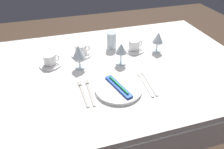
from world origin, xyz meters
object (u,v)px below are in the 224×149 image
object	(u,v)px
spoon_soup	(143,81)
wine_glass_left	(121,50)
fork_outer	(90,91)
coffee_cup_right	(81,49)
coffee_cup_left	(50,59)
spoon_dessert	(147,80)
coffee_cup_far	(134,45)
dinner_plate	(118,89)
toothbrush_package	(118,86)
wine_glass_right	(158,38)
wine_glass_centre	(79,52)
fork_inner	(83,92)
drink_tumbler	(111,41)

from	to	relation	value
spoon_soup	wine_glass_left	size ratio (longest dim) A/B	1.63
fork_outer	coffee_cup_right	bearing A→B (deg)	86.32
spoon_soup	coffee_cup_left	size ratio (longest dim) A/B	2.38
coffee_cup_left	coffee_cup_right	bearing A→B (deg)	18.36
spoon_dessert	coffee_cup_left	bearing A→B (deg)	148.45
spoon_dessert	coffee_cup_far	size ratio (longest dim) A/B	2.36
dinner_plate	toothbrush_package	distance (m)	0.02
spoon_soup	coffee_cup_far	bearing A→B (deg)	76.94
coffee_cup_left	coffee_cup_right	xyz separation A→B (m)	(0.20, 0.07, 0.00)
coffee_cup_far	wine_glass_right	world-z (taller)	wine_glass_right
coffee_cup_far	wine_glass_left	world-z (taller)	wine_glass_left
fork_outer	coffee_cup_far	bearing A→B (deg)	42.08
spoon_soup	wine_glass_right	size ratio (longest dim) A/B	1.61
dinner_plate	wine_glass_right	xyz separation A→B (m)	(0.38, 0.33, 0.09)
fork_outer	coffee_cup_far	size ratio (longest dim) A/B	2.24
wine_glass_right	coffee_cup_far	bearing A→B (deg)	157.70
dinner_plate	wine_glass_centre	xyz separation A→B (m)	(-0.16, 0.27, 0.10)
fork_outer	coffee_cup_right	world-z (taller)	coffee_cup_right
dinner_plate	wine_glass_left	distance (m)	0.28
spoon_dessert	coffee_cup_far	xyz separation A→B (m)	(0.06, 0.34, 0.04)
toothbrush_package	coffee_cup_far	world-z (taller)	coffee_cup_far
toothbrush_package	spoon_dessert	world-z (taller)	toothbrush_package
fork_inner	spoon_soup	distance (m)	0.34
coffee_cup_right	wine_glass_right	xyz separation A→B (m)	(0.50, -0.10, 0.06)
coffee_cup_right	fork_inner	bearing A→B (deg)	-99.01
wine_glass_centre	wine_glass_left	size ratio (longest dim) A/B	1.08
wine_glass_right	drink_tumbler	world-z (taller)	wine_glass_right
spoon_soup	coffee_cup_left	distance (m)	0.58
toothbrush_package	fork_inner	bearing A→B (deg)	169.92
coffee_cup_right	coffee_cup_far	xyz separation A→B (m)	(0.36, -0.04, -0.00)
wine_glass_right	coffee_cup_right	bearing A→B (deg)	169.31
coffee_cup_far	drink_tumbler	distance (m)	0.16
spoon_soup	coffee_cup_far	size ratio (longest dim) A/B	2.34
coffee_cup_left	wine_glass_left	bearing A→B (deg)	-14.03
toothbrush_package	spoon_soup	bearing A→B (deg)	12.59
fork_inner	coffee_cup_right	bearing A→B (deg)	80.99
fork_inner	wine_glass_left	distance (m)	0.37
coffee_cup_right	wine_glass_left	size ratio (longest dim) A/B	0.71
fork_inner	coffee_cup_right	xyz separation A→B (m)	(0.06, 0.39, 0.04)
dinner_plate	wine_glass_left	xyz separation A→B (m)	(0.10, 0.25, 0.09)
wine_glass_centre	drink_tumbler	bearing A→B (deg)	36.51
coffee_cup_right	wine_glass_right	distance (m)	0.52
toothbrush_package	fork_inner	size ratio (longest dim) A/B	0.98
fork_outer	dinner_plate	bearing A→B (deg)	-12.95
wine_glass_centre	wine_glass_right	distance (m)	0.54
spoon_soup	wine_glass_centre	size ratio (longest dim) A/B	1.51
fork_outer	coffee_cup_right	size ratio (longest dim) A/B	2.19
spoon_soup	spoon_dessert	world-z (taller)	same
dinner_plate	spoon_dessert	world-z (taller)	dinner_plate
wine_glass_centre	fork_outer	bearing A→B (deg)	-87.51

